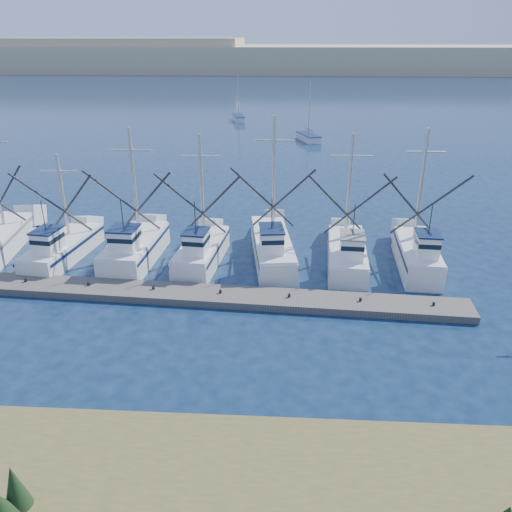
{
  "coord_description": "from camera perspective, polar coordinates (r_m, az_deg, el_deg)",
  "views": [
    {
      "loc": [
        -0.55,
        -18.9,
        14.13
      ],
      "look_at": [
        -2.1,
        8.0,
        2.17
      ],
      "focal_mm": 35.0,
      "sensor_mm": 36.0,
      "label": 1
    }
  ],
  "objects": [
    {
      "name": "ground",
      "position": [
        23.61,
        4.09,
        -12.9
      ],
      "size": [
        500.0,
        500.0,
        0.0
      ],
      "primitive_type": "plane",
      "color": "#0C1C35",
      "rests_on": "ground"
    },
    {
      "name": "dune_ridge",
      "position": [
        229.08,
        3.69,
        21.62
      ],
      "size": [
        360.0,
        60.0,
        10.0
      ],
      "primitive_type": "cube",
      "color": "tan",
      "rests_on": "ground"
    },
    {
      "name": "trawler_fleet",
      "position": [
        33.8,
        -7.32,
        0.83
      ],
      "size": [
        32.18,
        8.96,
        9.44
      ],
      "color": "silver",
      "rests_on": "ground"
    },
    {
      "name": "floating_dock",
      "position": [
        29.59,
        -7.9,
        -4.36
      ],
      "size": [
        32.51,
        4.2,
        0.43
      ],
      "primitive_type": "cube",
      "rotation": [
        0.0,
        0.0,
        -0.06
      ],
      "color": "#59544F",
      "rests_on": "ground"
    },
    {
      "name": "sailboat_near",
      "position": [
        74.9,
        6.0,
        13.33
      ],
      "size": [
        3.57,
        5.72,
        8.1
      ],
      "rotation": [
        0.0,
        0.0,
        0.36
      ],
      "color": "silver",
      "rests_on": "ground"
    },
    {
      "name": "sailboat_far",
      "position": [
        92.73,
        -2.02,
        15.48
      ],
      "size": [
        2.72,
        5.54,
        8.1
      ],
      "rotation": [
        0.0,
        0.0,
        0.21
      ],
      "color": "silver",
      "rests_on": "ground"
    }
  ]
}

